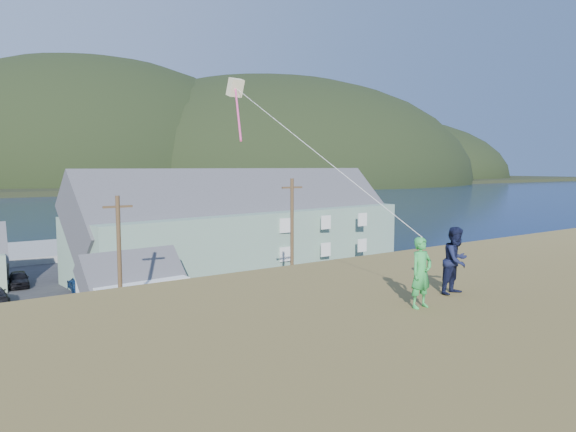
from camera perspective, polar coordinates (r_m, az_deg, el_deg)
The scene contains 10 objects.
ground at distance 29.78m, azimuth -17.52°, elevation -15.52°, with size 900.00×900.00×0.00m, color #0A1638.
grass_strip at distance 27.97m, azimuth -16.29°, elevation -16.78°, with size 110.00×8.00×0.10m, color #4C3D19.
waterfront_lot at distance 45.65m, azimuth -23.74°, elevation -8.27°, with size 72.00×36.00×0.12m, color #28282B.
far_hills at distance 309.30m, azimuth -26.18°, elevation 3.35°, with size 760.00×265.00×143.00m.
lodge at distance 53.11m, azimuth -4.27°, elevation -0.73°, with size 36.46×13.96×12.51m.
shed_white at distance 38.22m, azimuth -16.81°, elevation -7.44°, with size 7.37×5.22×5.56m.
utility_poles at distance 29.54m, azimuth -20.96°, elevation -6.05°, with size 27.65×0.24×9.66m.
kite_flyer_green at distance 12.64m, azimuth 14.59°, elevation -6.11°, with size 0.62×0.41×1.69m, color green.
kite_flyer_navy at distance 14.25m, azimuth 18.18°, elevation -4.72°, with size 0.87×0.67×1.78m, color black.
kite_rig at distance 16.44m, azimuth -5.63°, elevation 13.48°, with size 1.37×3.46×7.80m.
Camera 1 is at (-7.74, -26.75, 10.55)m, focal length 32.00 mm.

